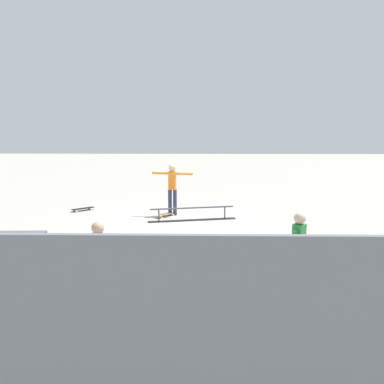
{
  "coord_description": "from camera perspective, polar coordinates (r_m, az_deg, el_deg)",
  "views": [
    {
      "loc": [
        -0.57,
        11.71,
        3.0
      ],
      "look_at": [
        -0.35,
        -0.07,
        1.0
      ],
      "focal_mm": 37.06,
      "sensor_mm": 36.0,
      "label": 1
    }
  ],
  "objects": [
    {
      "name": "bystander_green_shirt",
      "position": [
        7.24,
        15.06,
        -7.94
      ],
      "size": [
        0.27,
        0.3,
        1.51
      ],
      "rotation": [
        0.0,
        0.0,
        4.0
      ],
      "color": "#2D3351",
      "rests_on": "ground_plane"
    },
    {
      "name": "back_fence",
      "position": [
        3.51,
        -9.27,
        -23.45
      ],
      "size": [
        24.0,
        0.06,
        2.18
      ],
      "primitive_type": "cube",
      "color": "slate",
      "rests_on": "ground_plane"
    },
    {
      "name": "bystander_purple_shirt",
      "position": [
        6.67,
        -13.23,
        -9.53
      ],
      "size": [
        0.24,
        0.33,
        1.48
      ],
      "rotation": [
        0.0,
        0.0,
        5.12
      ],
      "color": "brown",
      "rests_on": "ground_plane"
    },
    {
      "name": "skateboard_main",
      "position": [
        13.16,
        -3.86,
        -3.24
      ],
      "size": [
        0.68,
        0.73,
        0.09
      ],
      "rotation": [
        0.0,
        0.0,
        3.99
      ],
      "color": "tan",
      "rests_on": "ground_plane"
    },
    {
      "name": "grind_rail",
      "position": [
        12.6,
        0.04,
        -3.27
      ],
      "size": [
        2.82,
        0.81,
        0.43
      ],
      "rotation": [
        0.0,
        0.0,
        0.2
      ],
      "color": "black",
      "rests_on": "ground_plane"
    },
    {
      "name": "trash_bin",
      "position": [
        6.94,
        25.08,
        -12.61
      ],
      "size": [
        0.53,
        0.53,
        0.96
      ],
      "primitive_type": "cylinder",
      "color": "#47474C",
      "rests_on": "ground_plane"
    },
    {
      "name": "loose_skateboard_black",
      "position": [
        14.55,
        -15.43,
        -2.32
      ],
      "size": [
        0.74,
        0.67,
        0.09
      ],
      "rotation": [
        0.0,
        0.0,
        0.7
      ],
      "color": "black",
      "rests_on": "ground_plane"
    },
    {
      "name": "skater_main",
      "position": [
        13.2,
        -2.85,
        0.91
      ],
      "size": [
        1.38,
        0.36,
        1.73
      ],
      "rotation": [
        0.0,
        0.0,
        6.08
      ],
      "color": "#2D3351",
      "rests_on": "ground_plane"
    },
    {
      "name": "ground_plane",
      "position": [
        12.1,
        -1.65,
        -4.72
      ],
      "size": [
        60.0,
        60.0,
        0.0
      ],
      "primitive_type": "plane",
      "color": "#ADA89E"
    }
  ]
}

